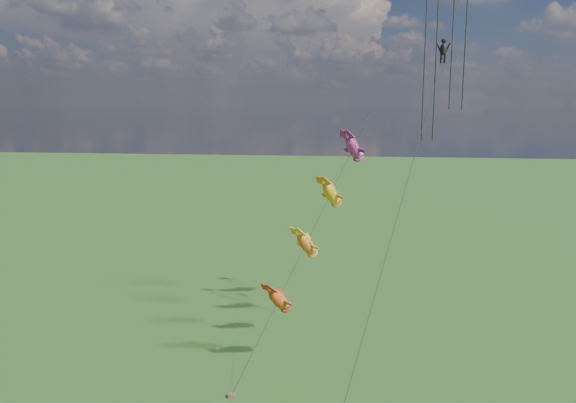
# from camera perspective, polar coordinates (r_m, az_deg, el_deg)

# --- Properties ---
(fish_windsock_rig) EXTENTS (7.89, 13.99, 15.86)m
(fish_windsock_rig) POSITION_cam_1_polar(r_m,az_deg,el_deg) (37.43, 3.10, -1.78)
(fish_windsock_rig) COLOR brown
(fish_windsock_rig) RESTS_ON ground
(parafoil_rig) EXTENTS (8.17, 16.10, 25.25)m
(parafoil_rig) POSITION_cam_1_polar(r_m,az_deg,el_deg) (36.07, 15.41, 15.15)
(parafoil_rig) COLOR brown
(parafoil_rig) RESTS_ON ground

